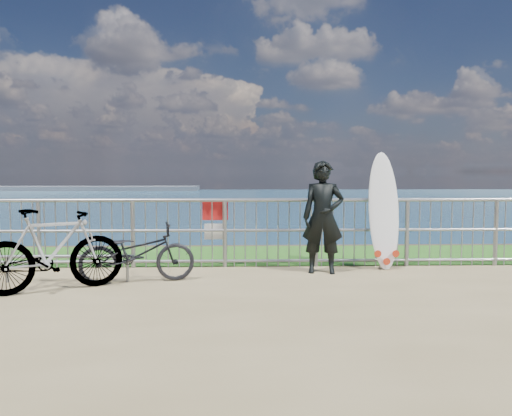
{
  "coord_description": "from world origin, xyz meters",
  "views": [
    {
      "loc": [
        -0.25,
        -6.5,
        1.56
      ],
      "look_at": [
        -0.01,
        1.2,
        1.0
      ],
      "focal_mm": 35.0,
      "sensor_mm": 36.0,
      "label": 1
    }
  ],
  "objects_px": {
    "bicycle_far": "(52,250)",
    "bicycle_near": "(138,253)",
    "surfer": "(323,217)",
    "surfboard": "(384,215)"
  },
  "relations": [
    {
      "from": "bicycle_far",
      "to": "bicycle_near",
      "type": "bearing_deg",
      "value": -91.03
    },
    {
      "from": "surfer",
      "to": "surfboard",
      "type": "distance_m",
      "value": 1.1
    },
    {
      "from": "surfboard",
      "to": "bicycle_near",
      "type": "xyz_separation_m",
      "value": [
        -3.76,
        -0.94,
        -0.45
      ]
    },
    {
      "from": "surfer",
      "to": "bicycle_near",
      "type": "height_order",
      "value": "surfer"
    },
    {
      "from": "surfer",
      "to": "surfboard",
      "type": "relative_size",
      "value": 0.91
    },
    {
      "from": "bicycle_far",
      "to": "surfer",
      "type": "bearing_deg",
      "value": -101.11
    },
    {
      "from": "surfer",
      "to": "surfboard",
      "type": "xyz_separation_m",
      "value": [
        1.04,
        0.35,
        0.01
      ]
    },
    {
      "from": "bicycle_near",
      "to": "bicycle_far",
      "type": "xyz_separation_m",
      "value": [
        -1.0,
        -0.49,
        0.13
      ]
    },
    {
      "from": "surfer",
      "to": "bicycle_near",
      "type": "relative_size",
      "value": 1.09
    },
    {
      "from": "surfboard",
      "to": "bicycle_near",
      "type": "bearing_deg",
      "value": -166.05
    }
  ]
}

